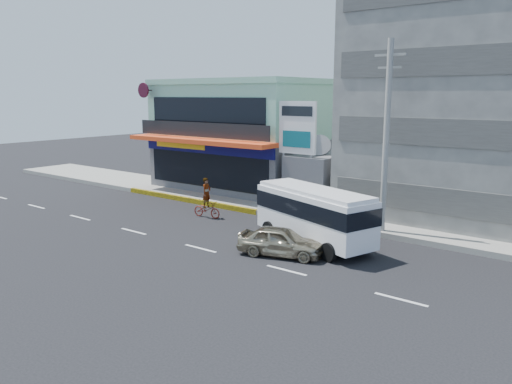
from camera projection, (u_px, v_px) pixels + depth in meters
ground at (200, 248)px, 24.02m from camera, size 120.00×120.00×0.00m
sidewalk at (380, 222)px, 28.38m from camera, size 70.00×5.00×0.30m
shop_building at (249, 137)px, 38.88m from camera, size 12.40×11.70×8.00m
concrete_building at (509, 100)px, 28.35m from camera, size 16.00×12.00×14.00m
gap_structure at (326, 180)px, 33.01m from camera, size 3.00×6.00×3.50m
satellite_dish at (319, 154)px, 31.88m from camera, size 1.50×1.50×0.15m
billboard at (297, 134)px, 30.52m from camera, size 2.60×0.18×6.90m
utility_pole_near at (386, 138)px, 25.19m from camera, size 1.60×0.30×10.00m
minibus at (314, 212)px, 24.27m from camera, size 7.08×4.19×2.82m
sedan at (281, 241)px, 22.85m from camera, size 4.28×2.68×1.36m
motorcycle_rider at (207, 204)px, 29.94m from camera, size 1.94×0.84×2.42m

